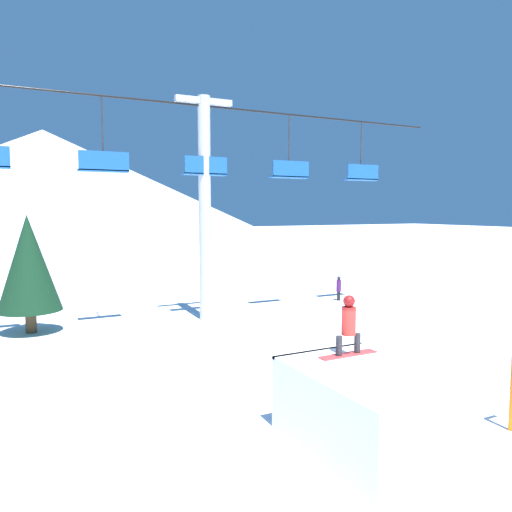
% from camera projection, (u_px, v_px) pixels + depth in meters
% --- Properties ---
extents(ground_plane, '(220.00, 220.00, 0.00)m').
position_uv_depth(ground_plane, '(383.00, 444.00, 9.74)').
color(ground_plane, white).
extents(mountain_ridge, '(73.87, 73.87, 16.94)m').
position_uv_depth(mountain_ridge, '(44.00, 184.00, 78.62)').
color(mountain_ridge, silver).
rests_on(mountain_ridge, ground_plane).
extents(snow_ramp, '(2.32, 3.32, 1.52)m').
position_uv_depth(snow_ramp, '(367.00, 410.00, 9.53)').
color(snow_ramp, white).
rests_on(snow_ramp, ground_plane).
extents(snowboarder, '(1.36, 0.30, 1.28)m').
position_uv_depth(snowboarder, '(349.00, 325.00, 10.40)').
color(snowboarder, '#B22D2D').
rests_on(snowboarder, snow_ramp).
extents(chairlift, '(23.45, 0.50, 9.10)m').
position_uv_depth(chairlift, '(205.00, 190.00, 20.25)').
color(chairlift, '#B2B2B7').
rests_on(chairlift, ground_plane).
extents(pine_tree_near, '(2.28, 2.28, 4.40)m').
position_uv_depth(pine_tree_near, '(29.00, 263.00, 18.32)').
color(pine_tree_near, '#4C3823').
rests_on(pine_tree_near, ground_plane).
extents(distant_skier, '(0.24, 0.24, 1.23)m').
position_uv_depth(distant_skier, '(339.00, 287.00, 25.02)').
color(distant_skier, black).
rests_on(distant_skier, ground_plane).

